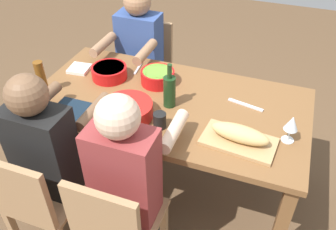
{
  "coord_description": "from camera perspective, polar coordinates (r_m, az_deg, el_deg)",
  "views": [
    {
      "loc": [
        0.63,
        -1.71,
        2.06
      ],
      "look_at": [
        0.0,
        0.0,
        0.63
      ],
      "focal_mm": 37.97,
      "sensor_mm": 36.0,
      "label": 1
    }
  ],
  "objects": [
    {
      "name": "carving_knife",
      "position": [
        2.26,
        12.34,
        1.61
      ],
      "size": [
        0.23,
        0.07,
        0.01
      ],
      "primitive_type": "cube",
      "rotation": [
        0.0,
        0.0,
        2.92
      ],
      "color": "silver",
      "rests_on": "dining_table"
    },
    {
      "name": "bread_loaf",
      "position": [
        1.95,
        11.46,
        -2.95
      ],
      "size": [
        0.33,
        0.14,
        0.09
      ],
      "primitive_type": "ellipsoid",
      "rotation": [
        0.0,
        0.0,
        -0.1
      ],
      "color": "tan",
      "rests_on": "cutting_board"
    },
    {
      "name": "cup_near_center",
      "position": [
        2.02,
        -1.34,
        -0.87
      ],
      "size": [
        0.08,
        0.08,
        0.09
      ],
      "primitive_type": "cylinder",
      "color": "black",
      "rests_on": "dining_table"
    },
    {
      "name": "chair_near_left",
      "position": [
        2.14,
        -20.21,
        -12.63
      ],
      "size": [
        0.4,
        0.4,
        0.85
      ],
      "color": "#A87F56",
      "rests_on": "ground_plane"
    },
    {
      "name": "serving_bowl_greens",
      "position": [
        2.11,
        -6.5,
        0.93
      ],
      "size": [
        0.3,
        0.3,
        0.09
      ],
      "color": "red",
      "rests_on": "dining_table"
    },
    {
      "name": "wine_glass",
      "position": [
        2.0,
        19.24,
        -1.4
      ],
      "size": [
        0.08,
        0.08,
        0.17
      ],
      "color": "silver",
      "rests_on": "dining_table"
    },
    {
      "name": "chair_near_center",
      "position": [
        1.93,
        -8.41,
        -17.14
      ],
      "size": [
        0.4,
        0.4,
        0.85
      ],
      "color": "#A87F56",
      "rests_on": "ground_plane"
    },
    {
      "name": "diner_near_left",
      "position": [
        2.08,
        -18.54,
        -5.31
      ],
      "size": [
        0.41,
        0.53,
        1.2
      ],
      "color": "#2D2D38",
      "rests_on": "ground_plane"
    },
    {
      "name": "napkin_stack",
      "position": [
        2.64,
        -14.04,
        7.22
      ],
      "size": [
        0.15,
        0.15,
        0.02
      ],
      "primitive_type": "cube",
      "rotation": [
        0.0,
        0.0,
        0.1
      ],
      "color": "white",
      "rests_on": "dining_table"
    },
    {
      "name": "serving_bowl_salad",
      "position": [
        2.4,
        -1.68,
        6.26
      ],
      "size": [
        0.23,
        0.23,
        0.09
      ],
      "color": "red",
      "rests_on": "dining_table"
    },
    {
      "name": "wine_bottle",
      "position": [
        2.15,
        0.24,
        3.93
      ],
      "size": [
        0.08,
        0.08,
        0.29
      ],
      "color": "#193819",
      "rests_on": "dining_table"
    },
    {
      "name": "diner_near_center",
      "position": [
        1.87,
        -6.45,
        -9.09
      ],
      "size": [
        0.41,
        0.53,
        1.2
      ],
      "color": "#2D2D38",
      "rests_on": "ground_plane"
    },
    {
      "name": "diner_far_left",
      "position": [
        2.9,
        -4.89,
        10.02
      ],
      "size": [
        0.41,
        0.53,
        1.2
      ],
      "color": "#2D2D38",
      "rests_on": "ground_plane"
    },
    {
      "name": "dining_table",
      "position": [
        2.3,
        0.0,
        0.51
      ],
      "size": [
        1.75,
        0.92,
        0.74
      ],
      "color": "brown",
      "rests_on": "ground_plane"
    },
    {
      "name": "cutting_board",
      "position": [
        1.98,
        11.26,
        -4.15
      ],
      "size": [
        0.42,
        0.26,
        0.02
      ],
      "primitive_type": "cube",
      "rotation": [
        0.0,
        0.0,
        -0.1
      ],
      "color": "tan",
      "rests_on": "dining_table"
    },
    {
      "name": "placemat_near_left",
      "position": [
        2.22,
        -14.45,
        0.43
      ],
      "size": [
        0.32,
        0.23,
        0.01
      ],
      "primitive_type": "cube",
      "color": "#142333",
      "rests_on": "dining_table"
    },
    {
      "name": "chair_far_left",
      "position": [
        3.15,
        -3.31,
        8.08
      ],
      "size": [
        0.4,
        0.4,
        0.85
      ],
      "color": "#A87F56",
      "rests_on": "ground_plane"
    },
    {
      "name": "serving_bowl_fruit",
      "position": [
        2.49,
        -9.41,
        6.92
      ],
      "size": [
        0.24,
        0.24,
        0.08
      ],
      "color": "red",
      "rests_on": "dining_table"
    },
    {
      "name": "beer_bottle",
      "position": [
        2.42,
        -19.7,
        5.74
      ],
      "size": [
        0.06,
        0.06,
        0.22
      ],
      "primitive_type": "cylinder",
      "color": "brown",
      "rests_on": "dining_table"
    },
    {
      "name": "ground_plane",
      "position": [
        2.75,
        0.0,
        -10.35
      ],
      "size": [
        8.0,
        8.0,
        0.0
      ],
      "primitive_type": "plane",
      "color": "brown"
    },
    {
      "name": "fork_far_left",
      "position": [
        2.59,
        -4.8,
        7.51
      ],
      "size": [
        0.03,
        0.17,
        0.01
      ],
      "primitive_type": "cube",
      "rotation": [
        0.0,
        0.0,
        0.1
      ],
      "color": "silver",
      "rests_on": "dining_table"
    }
  ]
}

